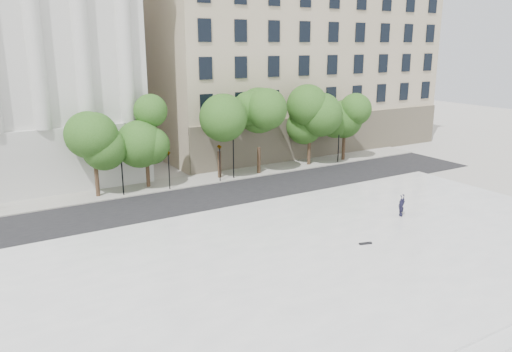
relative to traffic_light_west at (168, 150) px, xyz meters
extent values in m
plane|color=#AEABA4|center=(1.67, -22.30, -3.75)|extent=(160.00, 160.00, 0.00)
cube|color=white|center=(1.67, -19.30, -3.52)|extent=(44.00, 22.00, 0.45)
cube|color=black|center=(1.67, -4.30, -3.74)|extent=(60.00, 8.00, 0.02)
cube|color=#ACA99E|center=(1.67, 1.70, -3.69)|extent=(60.00, 4.00, 0.12)
cube|color=#BDAB90|center=(21.67, 16.70, 6.75)|extent=(36.00, 26.00, 21.00)
cylinder|color=black|center=(0.00, 0.00, -2.00)|extent=(0.10, 0.10, 3.50)
imported|color=black|center=(0.00, 0.00, 0.13)|extent=(0.58, 1.89, 0.75)
cylinder|color=black|center=(5.20, 0.00, -2.00)|extent=(0.10, 0.10, 3.50)
imported|color=black|center=(5.20, 0.00, 0.11)|extent=(0.60, 1.83, 0.72)
imported|color=black|center=(11.78, -17.02, -3.07)|extent=(0.78, 1.74, 0.46)
cube|color=black|center=(5.73, -19.68, -3.25)|extent=(0.90, 0.47, 0.09)
cylinder|color=#382619|center=(-6.22, 1.16, -2.15)|extent=(0.36, 0.36, 3.21)
sphere|color=#1F4914|center=(-6.22, 1.16, 2.21)|extent=(4.49, 4.49, 4.49)
cylinder|color=#382619|center=(-1.42, 1.77, -2.30)|extent=(0.36, 0.36, 2.90)
sphere|color=#1F4914|center=(-1.42, 1.77, 1.64)|extent=(3.72, 3.72, 3.72)
cylinder|color=#382619|center=(5.77, 1.22, -2.37)|extent=(0.36, 0.36, 2.75)
sphere|color=#1F4914|center=(5.77, 1.22, 1.37)|extent=(4.06, 4.06, 4.06)
cylinder|color=#382619|center=(10.06, 0.71, -2.35)|extent=(0.36, 0.36, 2.79)
sphere|color=#1F4914|center=(10.06, 0.71, 1.43)|extent=(4.09, 4.09, 4.09)
cylinder|color=#382619|center=(16.76, 1.09, -2.23)|extent=(0.36, 0.36, 3.04)
sphere|color=#1F4914|center=(16.76, 1.09, 1.89)|extent=(4.24, 4.24, 4.24)
cylinder|color=#382619|center=(21.59, 0.95, -2.38)|extent=(0.36, 0.36, 2.75)
sphere|color=#1F4914|center=(21.59, 0.95, 1.35)|extent=(3.62, 3.62, 3.62)
cylinder|color=black|center=(-4.21, 0.30, -1.71)|extent=(0.12, 0.12, 4.07)
cube|color=black|center=(-4.21, 0.30, 0.32)|extent=(0.60, 0.06, 0.06)
sphere|color=white|center=(-4.51, 0.30, 0.42)|extent=(0.28, 0.28, 0.28)
sphere|color=white|center=(-3.91, 0.30, 0.42)|extent=(0.28, 0.28, 0.28)
cylinder|color=black|center=(6.87, 0.30, -1.64)|extent=(0.12, 0.12, 4.22)
cube|color=black|center=(6.87, 0.30, 0.47)|extent=(0.60, 0.06, 0.06)
sphere|color=white|center=(6.57, 0.30, 0.57)|extent=(0.28, 0.28, 0.28)
sphere|color=white|center=(7.17, 0.30, 0.57)|extent=(0.28, 0.28, 0.28)
cylinder|color=black|center=(20.26, 0.30, -1.60)|extent=(0.12, 0.12, 4.30)
cube|color=black|center=(20.26, 0.30, 0.55)|extent=(0.60, 0.06, 0.06)
sphere|color=white|center=(19.96, 0.30, 0.65)|extent=(0.28, 0.28, 0.28)
sphere|color=white|center=(20.56, 0.30, 0.65)|extent=(0.28, 0.28, 0.28)
camera|label=1|loc=(-15.97, -41.84, 9.34)|focal=35.00mm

